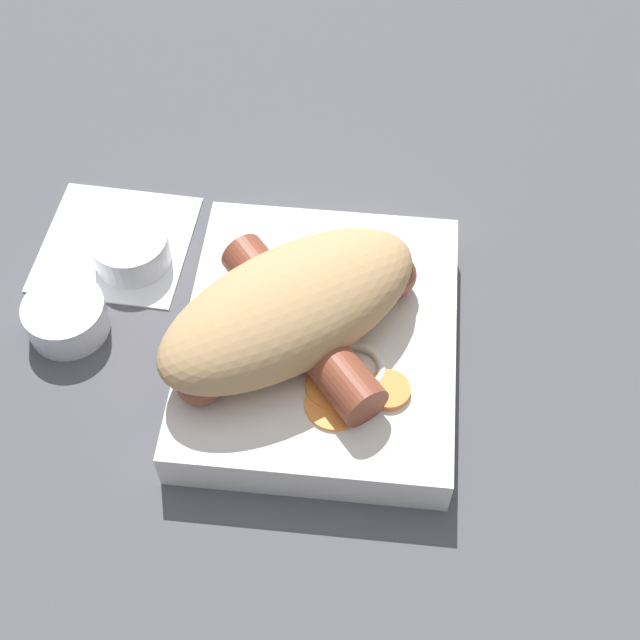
{
  "coord_description": "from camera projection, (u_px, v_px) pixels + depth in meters",
  "views": [
    {
      "loc": [
        -0.32,
        -0.03,
        0.49
      ],
      "look_at": [
        0.0,
        0.0,
        0.04
      ],
      "focal_mm": 50.0,
      "sensor_mm": 36.0,
      "label": 1
    }
  ],
  "objects": [
    {
      "name": "pickled_veggies",
      "position": [
        352.0,
        382.0,
        0.54
      ],
      "size": [
        0.07,
        0.07,
        0.01
      ],
      "color": "orange",
      "rests_on": "food_tray"
    },
    {
      "name": "food_tray",
      "position": [
        320.0,
        343.0,
        0.58
      ],
      "size": [
        0.2,
        0.17,
        0.03
      ],
      "color": "silver",
      "rests_on": "ground_plane"
    },
    {
      "name": "bread_roll",
      "position": [
        290.0,
        308.0,
        0.54
      ],
      "size": [
        0.18,
        0.19,
        0.06
      ],
      "color": "tan",
      "rests_on": "food_tray"
    },
    {
      "name": "napkin",
      "position": [
        116.0,
        243.0,
        0.64
      ],
      "size": [
        0.11,
        0.11,
        0.0
      ],
      "color": "white",
      "rests_on": "ground_plane"
    },
    {
      "name": "sausage",
      "position": [
        301.0,
        326.0,
        0.55
      ],
      "size": [
        0.13,
        0.14,
        0.03
      ],
      "color": "brown",
      "rests_on": "food_tray"
    },
    {
      "name": "ground_plane",
      "position": [
        320.0,
        356.0,
        0.59
      ],
      "size": [
        3.0,
        3.0,
        0.0
      ],
      "primitive_type": "plane",
      "color": "#4C4C51"
    },
    {
      "name": "condiment_cup_near",
      "position": [
        131.0,
        251.0,
        0.63
      ],
      "size": [
        0.05,
        0.05,
        0.03
      ],
      "color": "silver",
      "rests_on": "ground_plane"
    },
    {
      "name": "condiment_cup_far",
      "position": [
        67.0,
        318.0,
        0.59
      ],
      "size": [
        0.05,
        0.05,
        0.03
      ],
      "color": "silver",
      "rests_on": "ground_plane"
    }
  ]
}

